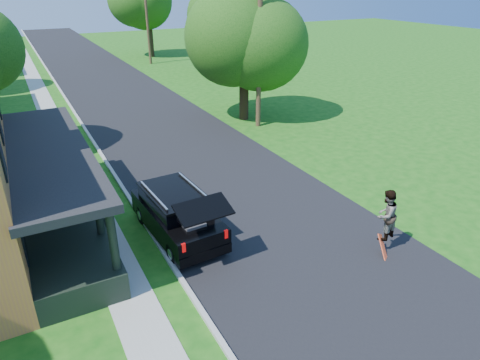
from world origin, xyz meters
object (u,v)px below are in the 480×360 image
black_suv (177,214)px  utility_pole_near (260,39)px  skateboarder (386,215)px  tree_right_near (243,32)px

black_suv → utility_pole_near: (8.79, 9.46, 4.31)m
utility_pole_near → black_suv: bearing=-148.6°
black_suv → skateboarder: size_ratio=2.77×
utility_pole_near → tree_right_near: bearing=78.8°
skateboarder → tree_right_near: tree_right_near is taller
skateboarder → black_suv: bearing=-48.5°
tree_right_near → utility_pole_near: bearing=-85.5°
black_suv → utility_pole_near: bearing=43.8°
black_suv → tree_right_near: (8.65, 11.17, 4.54)m
tree_right_near → utility_pole_near: size_ratio=0.84×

